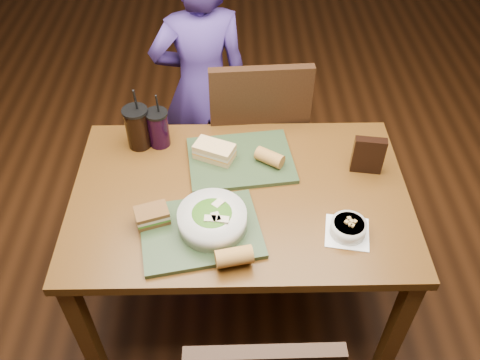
% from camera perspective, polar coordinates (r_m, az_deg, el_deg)
% --- Properties ---
extents(ground, '(6.00, 6.00, 0.00)m').
position_cam_1_polar(ground, '(2.55, -0.00, -13.19)').
color(ground, '#381C0B').
rests_on(ground, ground).
extents(dining_table, '(1.30, 0.85, 0.75)m').
position_cam_1_polar(dining_table, '(2.02, -0.00, -3.23)').
color(dining_table, '#533210').
rests_on(dining_table, ground).
extents(chair_far, '(0.47, 0.47, 1.03)m').
position_cam_1_polar(chair_far, '(2.49, 2.03, 4.91)').
color(chair_far, black).
rests_on(chair_far, ground).
extents(diner, '(0.56, 0.43, 1.36)m').
position_cam_1_polar(diner, '(2.64, -4.31, 10.44)').
color(diner, '#432D7D').
rests_on(diner, ground).
extents(tray_near, '(0.47, 0.39, 0.02)m').
position_cam_1_polar(tray_near, '(1.82, -4.43, -5.74)').
color(tray_near, '#28391F').
rests_on(tray_near, dining_table).
extents(tray_far, '(0.46, 0.37, 0.02)m').
position_cam_1_polar(tray_far, '(2.08, 0.07, 2.26)').
color(tray_far, '#28391F').
rests_on(tray_far, dining_table).
extents(salad_bowl, '(0.24, 0.24, 0.08)m').
position_cam_1_polar(salad_bowl, '(1.79, -3.14, -4.35)').
color(salad_bowl, silver).
rests_on(salad_bowl, tray_near).
extents(soup_bowl, '(0.18, 0.18, 0.06)m').
position_cam_1_polar(soup_bowl, '(1.84, 12.06, -5.27)').
color(soup_bowl, white).
rests_on(soup_bowl, dining_table).
extents(sandwich_near, '(0.14, 0.11, 0.06)m').
position_cam_1_polar(sandwich_near, '(1.85, -9.86, -3.94)').
color(sandwich_near, '#593819').
rests_on(sandwich_near, tray_near).
extents(sandwich_far, '(0.18, 0.14, 0.06)m').
position_cam_1_polar(sandwich_far, '(2.06, -2.90, 3.24)').
color(sandwich_far, tan).
rests_on(sandwich_far, tray_far).
extents(baguette_near, '(0.13, 0.09, 0.06)m').
position_cam_1_polar(baguette_near, '(1.70, -0.67, -8.59)').
color(baguette_near, '#AD7533').
rests_on(baguette_near, tray_near).
extents(baguette_far, '(0.13, 0.11, 0.06)m').
position_cam_1_polar(baguette_far, '(2.04, 3.34, 2.54)').
color(baguette_far, '#AD7533').
rests_on(baguette_far, tray_far).
extents(cup_cola, '(0.10, 0.10, 0.28)m').
position_cam_1_polar(cup_cola, '(2.15, -11.44, 5.81)').
color(cup_cola, black).
rests_on(cup_cola, dining_table).
extents(cup_berry, '(0.09, 0.09, 0.25)m').
position_cam_1_polar(cup_berry, '(2.14, -9.16, 5.77)').
color(cup_berry, black).
rests_on(cup_berry, dining_table).
extents(chip_bag, '(0.13, 0.06, 0.16)m').
position_cam_1_polar(chip_bag, '(2.06, 14.19, 2.72)').
color(chip_bag, black).
rests_on(chip_bag, dining_table).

